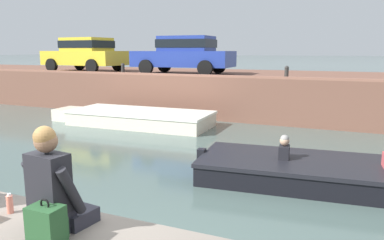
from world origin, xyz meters
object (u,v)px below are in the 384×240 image
at_px(boat_moored_west_cream, 134,118).
at_px(car_leftmost_yellow, 86,53).
at_px(mooring_bollard_west, 123,68).
at_px(person_seated_right, 54,190).
at_px(bottle_drink, 10,204).
at_px(mooring_bollard_mid, 287,72).
at_px(car_left_inner_blue, 184,53).
at_px(backpack_on_ledge, 48,226).
at_px(motorboat_passing, 355,176).

bearing_deg(boat_moored_west_cream, car_leftmost_yellow, 145.44).
distance_m(mooring_bollard_west, person_seated_right, 12.58).
relative_size(boat_moored_west_cream, person_seated_right, 6.24).
height_order(boat_moored_west_cream, car_leftmost_yellow, car_leftmost_yellow).
height_order(person_seated_right, bottle_drink, person_seated_right).
height_order(boat_moored_west_cream, bottle_drink, bottle_drink).
height_order(boat_moored_west_cream, person_seated_right, person_seated_right).
bearing_deg(mooring_bollard_mid, mooring_bollard_west, 180.00).
distance_m(car_left_inner_blue, backpack_on_ledge, 12.87).
bearing_deg(backpack_on_ledge, bottle_drink, 158.61).
bearing_deg(car_leftmost_yellow, mooring_bollard_west, -21.17).
bearing_deg(boat_moored_west_cream, car_left_inner_blue, 80.73).
height_order(car_left_inner_blue, mooring_bollard_west, car_left_inner_blue).
relative_size(motorboat_passing, car_leftmost_yellow, 1.70).
bearing_deg(car_left_inner_blue, boat_moored_west_cream, -99.27).
relative_size(motorboat_passing, mooring_bollard_mid, 15.02).
relative_size(boat_moored_west_cream, mooring_bollard_west, 13.53).
relative_size(car_leftmost_yellow, mooring_bollard_mid, 8.84).
xyz_separation_m(mooring_bollard_mid, person_seated_right, (-0.19, -10.77, -0.50)).
bearing_deg(mooring_bollard_west, mooring_bollard_mid, 0.00).
height_order(car_left_inner_blue, backpack_on_ledge, car_left_inner_blue).
bearing_deg(car_left_inner_blue, car_leftmost_yellow, -179.94).
relative_size(mooring_bollard_west, backpack_on_ledge, 1.09).
xyz_separation_m(boat_moored_west_cream, car_left_inner_blue, (0.51, 3.14, 2.22)).
relative_size(boat_moored_west_cream, car_leftmost_yellow, 1.53).
height_order(car_left_inner_blue, mooring_bollard_mid, car_left_inner_blue).
bearing_deg(mooring_bollard_mid, car_leftmost_yellow, 173.56).
xyz_separation_m(car_left_inner_blue, mooring_bollard_mid, (4.36, -1.07, -0.61)).
relative_size(car_leftmost_yellow, bottle_drink, 19.29).
relative_size(mooring_bollard_west, mooring_bollard_mid, 1.00).
height_order(mooring_bollard_mid, bottle_drink, mooring_bollard_mid).
bearing_deg(car_leftmost_yellow, motorboat_passing, -29.85).
distance_m(car_left_inner_blue, person_seated_right, 12.59).
height_order(car_left_inner_blue, person_seated_right, car_left_inner_blue).
bearing_deg(mooring_bollard_west, backpack_on_ledge, -58.96).
height_order(bottle_drink, backpack_on_ledge, backpack_on_ledge).
height_order(car_leftmost_yellow, car_left_inner_blue, same).
bearing_deg(backpack_on_ledge, car_left_inner_blue, 109.60).
bearing_deg(car_leftmost_yellow, boat_moored_west_cream, -34.56).
relative_size(boat_moored_west_cream, bottle_drink, 29.52).
bearing_deg(mooring_bollard_west, motorboat_passing, -32.25).
bearing_deg(motorboat_passing, person_seated_right, -116.19).
distance_m(boat_moored_west_cream, car_leftmost_yellow, 5.96).
distance_m(car_left_inner_blue, mooring_bollard_west, 2.63).
xyz_separation_m(boat_moored_west_cream, car_leftmost_yellow, (-4.55, 3.14, 2.22)).
bearing_deg(boat_moored_west_cream, mooring_bollard_mid, 23.06).
bearing_deg(boat_moored_west_cream, backpack_on_ledge, -61.67).
bearing_deg(backpack_on_ledge, mooring_bollard_mid, 89.69).
relative_size(car_left_inner_blue, person_seated_right, 4.33).
height_order(car_leftmost_yellow, person_seated_right, car_leftmost_yellow).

